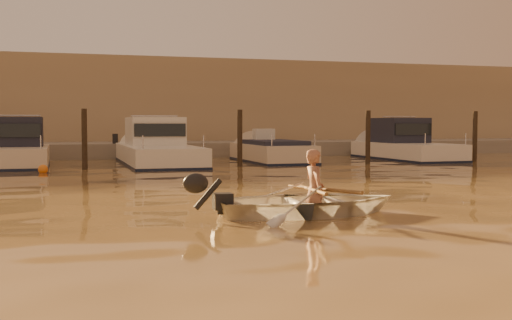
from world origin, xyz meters
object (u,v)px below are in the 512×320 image
object	(u,v)px
moored_boat_1	(20,149)
moored_boat_2	(157,147)
moored_boat_3	(272,156)
waterfront_building	(178,107)
moored_boat_4	(406,145)
dinghy	(309,203)
person	(314,191)

from	to	relation	value
moored_boat_1	moored_boat_2	size ratio (longest dim) A/B	0.71
moored_boat_3	waterfront_building	distance (m)	11.34
moored_boat_4	moored_boat_2	bearing A→B (deg)	180.00
moored_boat_2	moored_boat_3	bearing A→B (deg)	0.00
dinghy	moored_boat_2	world-z (taller)	moored_boat_2
dinghy	person	xyz separation A→B (m)	(0.10, 0.00, 0.20)
moored_boat_2	waterfront_building	size ratio (longest dim) A/B	0.18
moored_boat_1	waterfront_building	world-z (taller)	waterfront_building
person	moored_boat_2	bearing A→B (deg)	2.11
person	moored_boat_4	size ratio (longest dim) A/B	0.20
dinghy	waterfront_building	world-z (taller)	waterfront_building
moored_boat_3	person	bearing A→B (deg)	-105.69
dinghy	moored_boat_1	distance (m)	15.04
person	waterfront_building	bearing A→B (deg)	-5.22
dinghy	moored_boat_4	world-z (taller)	moored_boat_4
person	moored_boat_1	distance (m)	15.07
person	moored_boat_2	distance (m)	14.08
person	moored_boat_1	bearing A→B (deg)	20.83
moored_boat_1	waterfront_building	xyz separation A→B (m)	(7.62, 11.00, 1.77)
moored_boat_1	moored_boat_3	size ratio (longest dim) A/B	0.98
moored_boat_1	moored_boat_2	distance (m)	4.84
moored_boat_1	moored_boat_2	xyz separation A→B (m)	(4.84, 0.00, 0.00)
person	waterfront_building	size ratio (longest dim) A/B	0.03
moored_boat_1	moored_boat_3	world-z (taller)	moored_boat_1
dinghy	moored_boat_3	bearing A→B (deg)	-16.20
dinghy	waterfront_building	distance (m)	25.27
moored_boat_3	moored_boat_4	world-z (taller)	moored_boat_4
dinghy	waterfront_building	xyz separation A→B (m)	(2.33, 25.07, 2.20)
moored_boat_2	waterfront_building	xyz separation A→B (m)	(2.78, 11.00, 1.77)
moored_boat_2	moored_boat_4	xyz separation A→B (m)	(10.48, 0.00, 0.00)
dinghy	person	bearing A→B (deg)	-90.00
moored_boat_3	moored_boat_4	size ratio (longest dim) A/B	0.87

